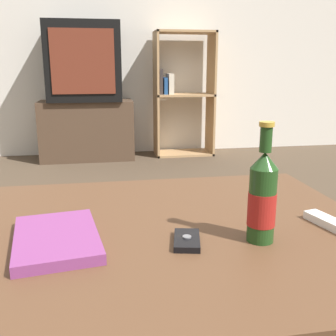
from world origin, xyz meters
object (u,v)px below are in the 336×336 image
(television, at_px, (84,62))
(table_book, at_px, (57,239))
(tv_stand, at_px, (87,130))
(bookshelf, at_px, (181,93))
(remote_control, at_px, (330,223))
(cell_phone, at_px, (187,240))
(beer_bottle, at_px, (262,198))

(television, xyz_separation_m, table_book, (0.02, -2.81, -0.41))
(tv_stand, distance_m, bookshelf, 0.94)
(remote_control, bearing_deg, tv_stand, 90.00)
(tv_stand, distance_m, cell_phone, 2.88)
(television, distance_m, remote_control, 2.93)
(table_book, bearing_deg, cell_phone, -17.65)
(beer_bottle, relative_size, table_book, 0.93)
(bookshelf, xyz_separation_m, beer_bottle, (-0.41, -2.92, -0.04))
(television, bearing_deg, bookshelf, 3.19)
(beer_bottle, distance_m, table_book, 0.46)
(cell_phone, relative_size, remote_control, 0.76)
(table_book, bearing_deg, tv_stand, 82.10)
(tv_stand, xyz_separation_m, beer_bottle, (0.47, -2.87, 0.28))
(tv_stand, distance_m, table_book, 2.82)
(bookshelf, relative_size, remote_control, 7.79)
(bookshelf, distance_m, beer_bottle, 2.95)
(bookshelf, distance_m, table_book, 2.99)
(tv_stand, xyz_separation_m, table_book, (0.02, -2.81, 0.19))
(tv_stand, bearing_deg, beer_bottle, -80.61)
(tv_stand, bearing_deg, table_book, -89.53)
(tv_stand, relative_size, table_book, 2.88)
(tv_stand, height_order, table_book, tv_stand)
(television, bearing_deg, remote_control, -76.55)
(tv_stand, xyz_separation_m, cell_phone, (0.31, -2.86, 0.19))
(tv_stand, xyz_separation_m, remote_control, (0.67, -2.83, 0.19))
(bookshelf, distance_m, cell_phone, 2.96)
(tv_stand, bearing_deg, television, -90.00)
(bookshelf, relative_size, beer_bottle, 4.25)
(remote_control, xyz_separation_m, table_book, (-0.65, 0.01, 0.00))
(beer_bottle, bearing_deg, table_book, 172.48)
(television, bearing_deg, tv_stand, 90.00)
(beer_bottle, bearing_deg, remote_control, 12.69)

